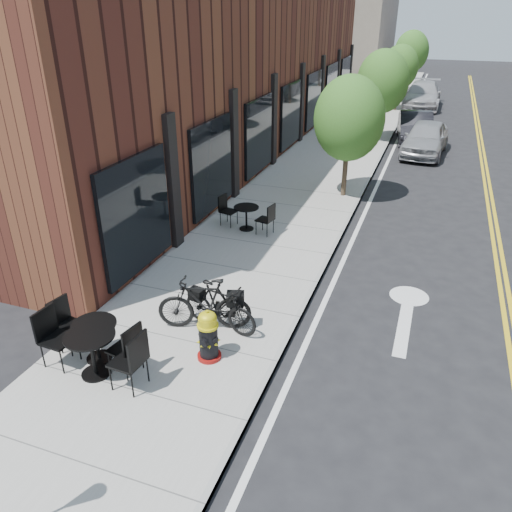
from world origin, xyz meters
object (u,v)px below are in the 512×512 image
at_px(parked_car_b, 415,128).
at_px(parked_car_a, 426,138).
at_px(parked_car_c, 422,95).
at_px(bicycle_right, 220,307).
at_px(fire_hydrant, 208,336).
at_px(bistro_set_b, 96,336).
at_px(bicycle_left, 204,304).
at_px(bistro_set_c, 246,215).
at_px(bistro_set_a, 92,349).

bearing_deg(parked_car_b, parked_car_a, -81.47).
xyz_separation_m(parked_car_b, parked_car_c, (-0.22, 9.33, 0.08)).
distance_m(bicycle_right, parked_car_c, 26.50).
bearing_deg(parked_car_a, parked_car_b, 110.84).
height_order(bicycle_right, parked_car_a, parked_car_a).
relative_size(fire_hydrant, parked_car_c, 0.19).
xyz_separation_m(bistro_set_b, parked_car_a, (4.61, 16.62, 0.09)).
height_order(bicycle_left, bistro_set_b, bicycle_left).
bearing_deg(parked_car_a, bicycle_left, -97.02).
xyz_separation_m(bicycle_left, parked_car_b, (2.66, 17.16, 0.02)).
relative_size(bistro_set_c, parked_car_b, 0.40).
bearing_deg(parked_car_a, fire_hydrant, -94.83).
bearing_deg(fire_hydrant, bistro_set_a, -131.00).
relative_size(bistro_set_a, parked_car_a, 0.48).
bearing_deg(parked_car_b, bistro_set_c, -113.50).
bearing_deg(bistro_set_a, parked_car_b, 82.42).
xyz_separation_m(bistro_set_c, parked_car_c, (3.40, 21.74, 0.21)).
height_order(bistro_set_b, parked_car_b, parked_car_b).
height_order(bistro_set_a, parked_car_a, parked_car_a).
height_order(bicycle_right, bistro_set_a, bistro_set_a).
height_order(fire_hydrant, bistro_set_c, fire_hydrant).
relative_size(fire_hydrant, parked_car_b, 0.24).
distance_m(bistro_set_c, parked_car_b, 12.93).
height_order(bicycle_right, parked_car_b, parked_car_b).
bearing_deg(bicycle_right, parked_car_a, -0.09).
relative_size(fire_hydrant, bistro_set_a, 0.50).
xyz_separation_m(bistro_set_a, parked_car_c, (3.61, 28.38, 0.11)).
bearing_deg(bistro_set_b, bicycle_left, 57.98).
bearing_deg(parked_car_c, bistro_set_b, -97.70).
bearing_deg(bicycle_right, parked_car_c, 6.37).
bearing_deg(bistro_set_a, bistro_set_c, 91.97).
distance_m(bistro_set_a, parked_car_c, 28.61).
xyz_separation_m(bistro_set_a, parked_car_b, (3.83, 19.04, 0.03)).
bearing_deg(bistro_set_b, parked_car_a, 84.66).
distance_m(bicycle_right, parked_car_b, 17.24).
height_order(fire_hydrant, bicycle_left, bicycle_left).
xyz_separation_m(bistro_set_c, parked_car_a, (4.20, 10.36, 0.14)).
height_order(bicycle_left, parked_car_c, parked_car_c).
bearing_deg(fire_hydrant, bicycle_right, 116.74).
distance_m(bicycle_left, parked_car_c, 26.61).
relative_size(bicycle_left, bistro_set_c, 1.09).
distance_m(bistro_set_a, bistro_set_b, 0.42).
xyz_separation_m(fire_hydrant, parked_car_b, (2.21, 17.97, 0.09)).
xyz_separation_m(bicycle_left, bistro_set_a, (-1.17, -1.88, -0.01)).
bearing_deg(fire_hydrant, bistro_set_b, -143.39).
bearing_deg(bicycle_left, bistro_set_a, -49.32).
relative_size(fire_hydrant, bistro_set_b, 0.54).
bearing_deg(parked_car_c, bicycle_right, -94.63).
distance_m(bicycle_right, parked_car_a, 15.32).
relative_size(bistro_set_a, parked_car_b, 0.48).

